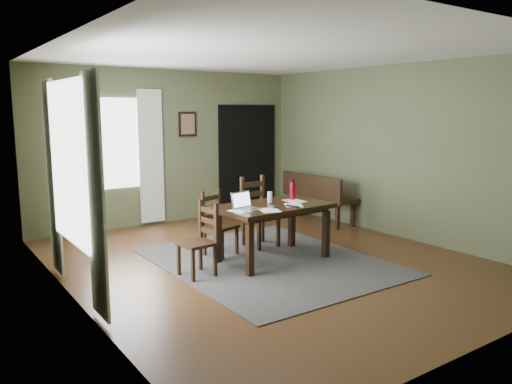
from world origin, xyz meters
TOP-DOWN VIEW (x-y plane):
  - ground at (0.00, 0.00)m, footprint 5.00×6.00m
  - room_shell at (0.00, 0.00)m, footprint 5.02×6.02m
  - rug at (0.00, 0.00)m, footprint 2.60×3.20m
  - dining_table at (0.08, 0.02)m, footprint 1.54×0.97m
  - chair_end at (-1.02, 0.01)m, footprint 0.43×0.42m
  - chair_back_left at (-0.39, 0.66)m, footprint 0.49×0.49m
  - chair_back_right at (0.34, 0.72)m, footprint 0.48×0.48m
  - bench at (2.14, 1.47)m, footprint 0.49×1.53m
  - laptop at (-0.40, -0.03)m, footprint 0.36×0.30m
  - computer_mouse at (-0.08, -0.18)m, footprint 0.07×0.10m
  - tv_remote at (0.18, -0.27)m, footprint 0.10×0.18m
  - drinking_glass at (0.14, 0.17)m, footprint 0.07×0.07m
  - water_bottle at (0.53, 0.17)m, footprint 0.09×0.09m
  - paper_a at (-0.52, -0.10)m, footprint 0.23×0.29m
  - paper_b at (0.27, -0.18)m, footprint 0.34×0.37m
  - paper_d at (0.48, 0.06)m, footprint 0.26×0.32m
  - paper_e at (-0.18, -0.26)m, footprint 0.32×0.36m
  - window_left at (-2.47, 0.20)m, footprint 0.01×1.30m
  - window_back at (-1.00, 2.97)m, footprint 1.00×0.01m
  - curtain_left_near at (-2.44, -0.62)m, footprint 0.03×0.48m
  - curtain_left_far at (-2.44, 1.02)m, footprint 0.03×0.48m
  - curtain_back_left at (-1.62, 2.94)m, footprint 0.44×0.03m
  - curtain_back_right at (-0.38, 2.94)m, footprint 0.44×0.03m
  - framed_picture at (0.35, 2.97)m, footprint 0.34×0.03m
  - doorway_back at (1.65, 2.97)m, footprint 1.30×0.03m

SIDE VIEW (x-z plane):
  - ground at x=0.00m, z-range -0.01..0.00m
  - rug at x=0.00m, z-range 0.00..0.01m
  - chair_back_left at x=-0.39m, z-range -0.01..0.88m
  - chair_end at x=-1.02m, z-range -0.01..0.89m
  - chair_back_right at x=0.34m, z-range -0.01..1.02m
  - bench at x=2.14m, z-range 0.08..0.95m
  - dining_table at x=0.08m, z-range 0.29..1.04m
  - paper_a at x=-0.52m, z-range 0.76..0.76m
  - paper_b at x=0.27m, z-range 0.76..0.76m
  - paper_d at x=0.48m, z-range 0.76..0.76m
  - paper_e at x=-0.18m, z-range 0.76..0.76m
  - tv_remote at x=0.18m, z-range 0.76..0.78m
  - computer_mouse at x=-0.08m, z-range 0.76..0.79m
  - laptop at x=-0.40m, z-range 0.71..0.93m
  - drinking_glass at x=0.14m, z-range 0.76..0.91m
  - water_bottle at x=0.53m, z-range 0.75..1.03m
  - doorway_back at x=1.65m, z-range 0.00..2.10m
  - curtain_left_near at x=-2.44m, z-range 0.05..2.35m
  - curtain_left_far at x=-2.44m, z-range 0.05..2.35m
  - curtain_back_left at x=-1.62m, z-range 0.05..2.35m
  - curtain_back_right at x=-0.38m, z-range 0.05..2.35m
  - window_left at x=-2.47m, z-range 0.60..2.30m
  - window_back at x=-1.00m, z-range 0.70..2.20m
  - framed_picture at x=0.35m, z-range 1.53..1.97m
  - room_shell at x=0.00m, z-range 0.45..3.16m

